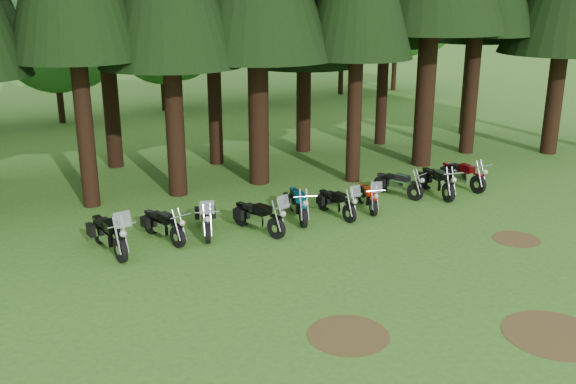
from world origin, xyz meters
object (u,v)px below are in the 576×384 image
(motorcycle_3, at_px, (259,218))
(motorcycle_9, at_px, (462,176))
(motorcycle_8, at_px, (437,182))
(motorcycle_6, at_px, (368,197))
(motorcycle_0, at_px, (109,235))
(motorcycle_5, at_px, (337,204))
(motorcycle_7, at_px, (398,185))
(motorcycle_4, at_px, (298,205))
(motorcycle_1, at_px, (163,226))
(motorcycle_2, at_px, (206,219))

(motorcycle_3, relative_size, motorcycle_9, 0.97)
(motorcycle_8, bearing_deg, motorcycle_6, -166.23)
(motorcycle_0, relative_size, motorcycle_9, 1.08)
(motorcycle_0, distance_m, motorcycle_6, 8.66)
(motorcycle_5, distance_m, motorcycle_7, 3.23)
(motorcycle_6, xyz_separation_m, motorcycle_7, (1.79, 0.73, 0.01))
(motorcycle_4, bearing_deg, motorcycle_5, -1.06)
(motorcycle_4, bearing_deg, motorcycle_7, 22.36)
(motorcycle_6, distance_m, motorcycle_7, 1.93)
(motorcycle_1, distance_m, motorcycle_2, 1.32)
(motorcycle_5, bearing_deg, motorcycle_9, 0.99)
(motorcycle_0, relative_size, motorcycle_1, 1.18)
(motorcycle_8, xyz_separation_m, motorcycle_9, (1.44, 0.30, -0.01))
(motorcycle_2, distance_m, motorcycle_8, 8.84)
(motorcycle_0, bearing_deg, motorcycle_7, -5.32)
(motorcycle_7, bearing_deg, motorcycle_6, -177.76)
(motorcycle_3, bearing_deg, motorcycle_0, 155.41)
(motorcycle_1, relative_size, motorcycle_6, 1.07)
(motorcycle_6, bearing_deg, motorcycle_2, -165.94)
(motorcycle_9, bearing_deg, motorcycle_2, 177.51)
(motorcycle_1, relative_size, motorcycle_8, 0.91)
(motorcycle_2, bearing_deg, motorcycle_1, -166.47)
(motorcycle_2, xyz_separation_m, motorcycle_9, (10.28, 0.21, 0.01))
(motorcycle_2, bearing_deg, motorcycle_6, 14.18)
(motorcycle_9, bearing_deg, motorcycle_1, 176.98)
(motorcycle_8, bearing_deg, motorcycle_1, -170.58)
(motorcycle_1, distance_m, motorcycle_5, 5.73)
(motorcycle_7, bearing_deg, motorcycle_5, 175.76)
(motorcycle_4, xyz_separation_m, motorcycle_7, (4.34, 0.50, -0.05))
(motorcycle_9, bearing_deg, motorcycle_8, -171.80)
(motorcycle_1, distance_m, motorcycle_3, 2.89)
(motorcycle_2, xyz_separation_m, motorcycle_3, (1.49, -0.60, 0.01))
(motorcycle_0, height_order, motorcycle_7, motorcycle_0)
(motorcycle_4, xyz_separation_m, motorcycle_6, (2.55, -0.23, -0.06))
(motorcycle_2, relative_size, motorcycle_3, 0.99)
(motorcycle_6, relative_size, motorcycle_9, 0.86)
(motorcycle_5, bearing_deg, motorcycle_1, 169.86)
(motorcycle_7, relative_size, motorcycle_9, 0.87)
(motorcycle_3, xyz_separation_m, motorcycle_9, (8.78, 0.81, -0.00))
(motorcycle_0, distance_m, motorcycle_8, 11.79)
(motorcycle_1, relative_size, motorcycle_2, 0.96)
(motorcycle_6, height_order, motorcycle_8, motorcycle_6)
(motorcycle_0, height_order, motorcycle_8, motorcycle_0)
(motorcycle_0, xyz_separation_m, motorcycle_3, (4.45, -0.45, -0.04))
(motorcycle_1, xyz_separation_m, motorcycle_2, (1.32, -0.08, 0.02))
(motorcycle_7, distance_m, motorcycle_8, 1.45)
(motorcycle_4, distance_m, motorcycle_8, 5.69)
(motorcycle_4, relative_size, motorcycle_9, 0.98)
(motorcycle_4, height_order, motorcycle_6, motorcycle_6)
(motorcycle_6, bearing_deg, motorcycle_8, 20.23)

